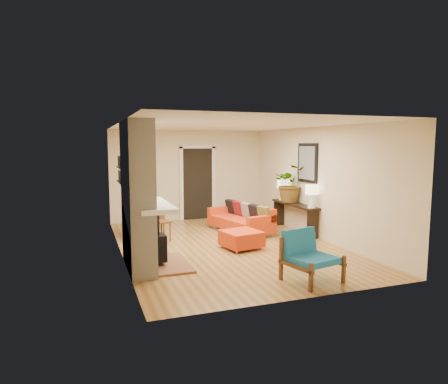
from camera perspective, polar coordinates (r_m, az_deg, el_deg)
The scene contains 10 objects.
room_shell at distance 11.27m, azimuth -1.27°, elevation 1.95°, with size 6.50×6.50×6.50m.
fireplace at distance 7.15m, azimuth -11.97°, elevation -0.98°, with size 1.09×1.68×2.60m.
sofa at distance 10.09m, azimuth 2.66°, elevation -3.88°, with size 1.23×2.01×0.74m.
ottoman at distance 8.51m, azimuth 2.50°, elevation -6.63°, with size 0.86×0.86×0.37m.
blue_chair at distance 6.68m, azimuth 11.82°, elevation -8.55°, with size 0.93×0.92×0.81m.
dining_table at distance 9.72m, azimuth -11.12°, elevation -2.67°, with size 1.00×1.78×0.94m.
console_table at distance 10.19m, azimuth 10.06°, elevation -2.42°, with size 0.34×1.85×0.72m.
lamp_near at distance 9.47m, azimuth 12.42°, elevation -0.20°, with size 0.30×0.30×0.54m.
lamp_far at distance 10.70m, azimuth 8.36°, elevation 0.67°, with size 0.30×0.30×0.54m.
houseplant at distance 10.28m, azimuth 9.53°, elevation 1.22°, with size 0.87×0.75×0.97m, color #1E5919.
Camera 1 is at (-2.93, -8.02, 2.19)m, focal length 32.00 mm.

